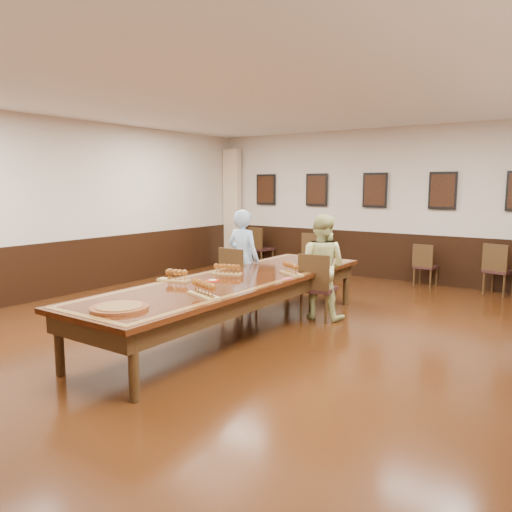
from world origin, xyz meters
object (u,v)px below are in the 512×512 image
Objects in this scene: person_man at (243,259)px; spare_chair_b at (314,253)px; chair_man at (239,278)px; chair_woman at (318,286)px; spare_chair_d at (499,269)px; person_woman at (321,267)px; carved_platter at (119,308)px; spare_chair_a at (262,247)px; conference_table at (235,288)px; spare_chair_c at (426,265)px.

spare_chair_b is at bearing -79.63° from person_man.
chair_man is 1.38m from chair_woman.
person_woman reaches higher than spare_chair_d.
spare_chair_b is 1.28× the size of carved_platter.
chair_man is at bearing 131.77° from spare_chair_a.
person_man reaches higher than conference_table.
spare_chair_b is at bearing 101.49° from carved_platter.
person_man reaches higher than spare_chair_c.
conference_table is (-2.55, -4.65, 0.13)m from spare_chair_d.
spare_chair_d is (3.83, 0.04, 0.00)m from spare_chair_b.
spare_chair_c is at bearing 75.25° from conference_table.
spare_chair_c is at bearing -108.03° from chair_woman.
chair_man is 3.57m from spare_chair_b.
spare_chair_d is 0.59× the size of person_man.
person_woman is (3.37, -3.37, 0.30)m from spare_chair_a.
spare_chair_d is at bearing -168.01° from spare_chair_a.
spare_chair_d is (1.92, 3.42, -0.03)m from chair_woman.
spare_chair_d is (5.31, -0.06, -0.02)m from spare_chair_a.
chair_man reaches higher than chair_woman.
carved_platter is (2.84, -6.76, 0.28)m from spare_chair_a.
spare_chair_b is 6.81m from carved_platter.
person_man is (-1.96, -3.45, 0.38)m from spare_chair_c.
spare_chair_b is 0.19× the size of conference_table.
chair_woman reaches higher than conference_table.
person_man is at bearing 86.77° from spare_chair_b.
chair_man is at bearing -2.34° from chair_woman.
chair_woman is at bearing 84.39° from spare_chair_c.
conference_table is 6.72× the size of carved_platter.
carved_platter is (0.82, -3.25, -0.04)m from person_man.
spare_chair_c is 0.53× the size of person_man.
chair_woman is 1.06× the size of spare_chair_d.
spare_chair_a is 4.78m from person_woman.
chair_woman is 3.88m from spare_chair_b.
carved_platter is (1.36, -6.67, 0.30)m from spare_chair_b.
conference_table is (2.76, -4.71, 0.12)m from spare_chair_a.
chair_man is 4.07m from spare_chair_c.
person_man is at bearing 64.67° from spare_chair_c.
spare_chair_a reaches higher than carved_platter.
carved_platter is (0.82, -3.14, 0.27)m from chair_man.
chair_man is at bearing 124.21° from conference_table.
spare_chair_d is at bearing -128.47° from person_woman.
chair_man is 1.32m from conference_table.
chair_woman is 1.02× the size of spare_chair_a.
spare_chair_d is at bearing -132.13° from person_man.
person_man is at bearing -2.32° from person_woman.
chair_woman is 0.20× the size of conference_table.
spare_chair_d is 7.15m from carved_platter.
chair_woman is 0.30m from person_woman.
person_man is 2.17× the size of carved_platter.
chair_woman is at bearing -172.71° from chair_man.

